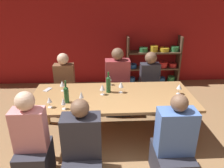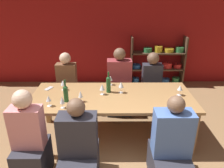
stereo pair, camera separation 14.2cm
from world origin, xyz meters
The scene contains 21 objects.
wall_back_red centered at (0.00, 3.83, 1.35)m, with size 8.80×0.06×2.70m.
shelf_unit centered at (1.00, 3.63, 0.50)m, with size 1.31×0.30×1.20m.
dining_table centered at (-0.17, 1.46, 0.66)m, with size 2.43×1.03×0.73m.
wine_bottle_green centered at (-0.82, 1.28, 0.86)m, with size 0.07×0.07×0.33m.
wine_bottle_dark centered at (-0.22, 1.59, 0.87)m, with size 0.07×0.07×0.33m.
wine_glass_red_a centered at (-0.19, 1.88, 0.84)m, with size 0.07×0.07×0.16m.
wine_glass_red_b centered at (-0.61, 1.27, 0.84)m, with size 0.07×0.07×0.17m.
wine_glass_red_c centered at (-1.03, 1.15, 0.84)m, with size 0.07×0.07×0.15m.
wine_glass_white_a centered at (-0.94, 1.68, 0.85)m, with size 0.08×0.08×0.17m.
wine_glass_red_d centered at (-0.84, 1.10, 0.84)m, with size 0.06×0.06×0.17m.
wine_glass_red_e centered at (-0.32, 1.51, 0.85)m, with size 0.08×0.08×0.17m.
wine_glass_white_b centered at (0.65, 1.07, 0.86)m, with size 0.06×0.06×0.18m.
wine_glass_empty_a centered at (-0.03, 1.57, 0.86)m, with size 0.08×0.08×0.18m.
wine_glass_white_c centered at (0.85, 1.47, 0.85)m, with size 0.08×0.08×0.16m.
cell_phone centered at (-1.19, 1.73, 0.73)m, with size 0.13×0.17×0.01m.
person_near_a centered at (-1.15, 0.62, 0.45)m, with size 0.37×0.46×1.21m.
person_far_a centered at (-1.00, 2.29, 0.44)m, with size 0.36×0.45×1.18m.
person_near_b centered at (-0.57, 0.58, 0.40)m, with size 0.44×0.56×1.12m.
person_far_b centered at (-0.03, 2.31, 0.46)m, with size 0.45×0.56×1.26m.
person_near_c centered at (0.52, 0.57, 0.41)m, with size 0.44×0.55×1.16m.
person_far_c centered at (0.58, 2.31, 0.44)m, with size 0.36×0.45×1.17m.
Camera 1 is at (-0.33, -1.49, 2.17)m, focal length 35.00 mm.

